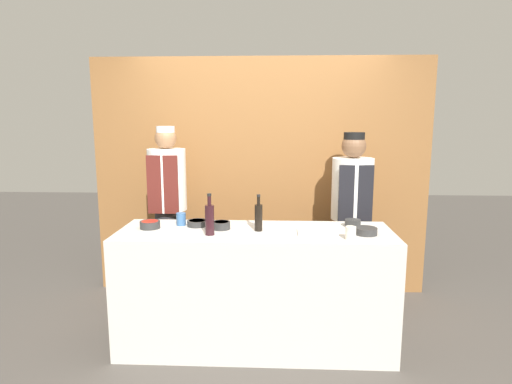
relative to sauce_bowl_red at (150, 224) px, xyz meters
name	(u,v)px	position (x,y,z in m)	size (l,w,h in m)	color
ground_plane	(255,344)	(0.83, -0.04, -0.98)	(14.00, 14.00, 0.00)	#4C4742
cabinet_wall	(261,177)	(0.83, 1.16, 0.22)	(3.40, 0.18, 2.40)	brown
counter	(255,289)	(0.83, -0.04, -0.50)	(2.12, 0.68, 0.94)	beige
sauce_bowl_red	(150,224)	(0.00, 0.00, 0.00)	(0.16, 0.16, 0.06)	#2D2D2D
sauce_bowl_green	(197,223)	(0.36, 0.09, -0.01)	(0.16, 0.16, 0.05)	#2D2D2D
sauce_bowl_brown	(221,225)	(0.56, 0.00, 0.00)	(0.14, 0.14, 0.06)	#2D2D2D
sauce_bowl_yellow	(353,223)	(1.61, 0.12, 0.00)	(0.13, 0.13, 0.06)	#2D2D2D
sauce_bowl_purple	(366,231)	(1.66, -0.11, 0.00)	(0.17, 0.17, 0.05)	#2D2D2D
cutting_board	(317,232)	(1.30, -0.10, -0.02)	(0.29, 0.18, 0.02)	white
bottle_soy	(259,217)	(0.86, -0.03, 0.08)	(0.06, 0.06, 0.28)	black
bottle_wine	(210,219)	(0.50, -0.17, 0.09)	(0.07, 0.07, 0.31)	black
cup_blue	(181,219)	(0.22, 0.11, 0.02)	(0.08, 0.08, 0.10)	#386093
cup_cream	(351,233)	(1.52, -0.25, 0.02)	(0.07, 0.07, 0.10)	silver
chef_left	(168,210)	(-0.04, 0.72, -0.04)	(0.36, 0.36, 1.73)	#28282D
chef_right	(351,215)	(1.70, 0.72, -0.07)	(0.38, 0.38, 1.67)	#28282D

